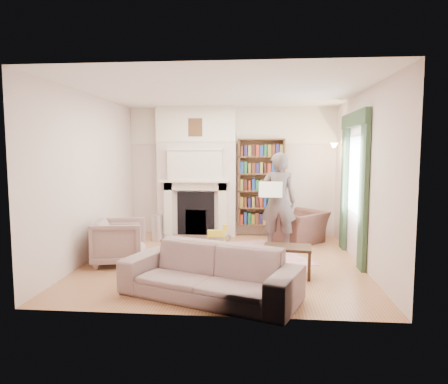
# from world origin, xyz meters

# --- Properties ---
(floor) EXTENTS (4.50, 4.50, 0.00)m
(floor) POSITION_xyz_m (0.00, 0.00, 0.00)
(floor) COLOR #935C3A
(floor) RESTS_ON ground
(ceiling) EXTENTS (4.50, 4.50, 0.00)m
(ceiling) POSITION_xyz_m (0.00, 0.00, 2.80)
(ceiling) COLOR white
(ceiling) RESTS_ON wall_back
(wall_back) EXTENTS (4.50, 0.00, 4.50)m
(wall_back) POSITION_xyz_m (0.00, 2.25, 1.40)
(wall_back) COLOR beige
(wall_back) RESTS_ON floor
(wall_front) EXTENTS (4.50, 0.00, 4.50)m
(wall_front) POSITION_xyz_m (0.00, -2.25, 1.40)
(wall_front) COLOR beige
(wall_front) RESTS_ON floor
(wall_left) EXTENTS (0.00, 4.50, 4.50)m
(wall_left) POSITION_xyz_m (-2.25, 0.00, 1.40)
(wall_left) COLOR beige
(wall_left) RESTS_ON floor
(wall_right) EXTENTS (0.00, 4.50, 4.50)m
(wall_right) POSITION_xyz_m (2.25, 0.00, 1.40)
(wall_right) COLOR beige
(wall_right) RESTS_ON floor
(fireplace) EXTENTS (1.70, 0.58, 2.80)m
(fireplace) POSITION_xyz_m (-0.75, 2.05, 1.39)
(fireplace) COLOR beige
(fireplace) RESTS_ON floor
(bookcase) EXTENTS (1.00, 0.24, 1.85)m
(bookcase) POSITION_xyz_m (0.65, 2.12, 1.18)
(bookcase) COLOR brown
(bookcase) RESTS_ON floor
(window) EXTENTS (0.02, 0.90, 1.30)m
(window) POSITION_xyz_m (2.23, 0.40, 1.45)
(window) COLOR silver
(window) RESTS_ON wall_right
(curtain_left) EXTENTS (0.07, 0.32, 2.40)m
(curtain_left) POSITION_xyz_m (2.20, -0.30, 1.20)
(curtain_left) COLOR #31492F
(curtain_left) RESTS_ON floor
(curtain_right) EXTENTS (0.07, 0.32, 2.40)m
(curtain_right) POSITION_xyz_m (2.20, 1.10, 1.20)
(curtain_right) COLOR #31492F
(curtain_right) RESTS_ON floor
(pelmet) EXTENTS (0.09, 1.70, 0.24)m
(pelmet) POSITION_xyz_m (2.19, 0.40, 2.38)
(pelmet) COLOR #31492F
(pelmet) RESTS_ON wall_right
(wall_sconce) EXTENTS (0.20, 0.24, 0.24)m
(wall_sconce) POSITION_xyz_m (2.03, 1.50, 1.90)
(wall_sconce) COLOR gold
(wall_sconce) RESTS_ON wall_right
(rug) EXTENTS (3.17, 2.86, 0.01)m
(rug) POSITION_xyz_m (0.01, 0.29, 0.01)
(rug) COLOR beige
(rug) RESTS_ON floor
(armchair_reading) EXTENTS (1.31, 1.31, 0.64)m
(armchair_reading) POSITION_xyz_m (1.41, 1.49, 0.32)
(armchair_reading) COLOR #493027
(armchair_reading) RESTS_ON floor
(armchair_left) EXTENTS (0.94, 0.92, 0.73)m
(armchair_left) POSITION_xyz_m (-1.68, -0.28, 0.37)
(armchair_left) COLOR #A99D8C
(armchair_left) RESTS_ON floor
(sofa) EXTENTS (2.41, 1.62, 0.65)m
(sofa) POSITION_xyz_m (-0.02, -1.69, 0.33)
(sofa) COLOR gray
(sofa) RESTS_ON floor
(man_reading) EXTENTS (0.69, 0.47, 1.83)m
(man_reading) POSITION_xyz_m (0.96, 0.89, 0.91)
(man_reading) COLOR #504440
(man_reading) RESTS_ON floor
(newspaper) EXTENTS (0.43, 0.14, 0.29)m
(newspaper) POSITION_xyz_m (0.81, 0.69, 1.16)
(newspaper) COLOR white
(newspaper) RESTS_ON man_reading
(coffee_table) EXTENTS (0.75, 0.53, 0.45)m
(coffee_table) POSITION_xyz_m (1.02, -0.70, 0.23)
(coffee_table) COLOR #312211
(coffee_table) RESTS_ON floor
(paraffin_heater) EXTENTS (0.28, 0.28, 0.55)m
(paraffin_heater) POSITION_xyz_m (-1.48, 1.41, 0.28)
(paraffin_heater) COLOR #B6B8BF
(paraffin_heater) RESTS_ON floor
(rocking_horse) EXTENTS (0.53, 0.24, 0.45)m
(rocking_horse) POSITION_xyz_m (-0.21, 0.95, 0.23)
(rocking_horse) COLOR gold
(rocking_horse) RESTS_ON rug
(board_game) EXTENTS (0.44, 0.44, 0.03)m
(board_game) POSITION_xyz_m (-0.21, -0.48, 0.03)
(board_game) COLOR #DAD04D
(board_game) RESTS_ON rug
(game_box_lid) EXTENTS (0.32, 0.24, 0.05)m
(game_box_lid) POSITION_xyz_m (-0.46, -0.11, 0.04)
(game_box_lid) COLOR red
(game_box_lid) RESTS_ON rug
(comic_annuals) EXTENTS (0.98, 0.50, 0.02)m
(comic_annuals) POSITION_xyz_m (0.15, -0.53, 0.02)
(comic_annuals) COLOR red
(comic_annuals) RESTS_ON rug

